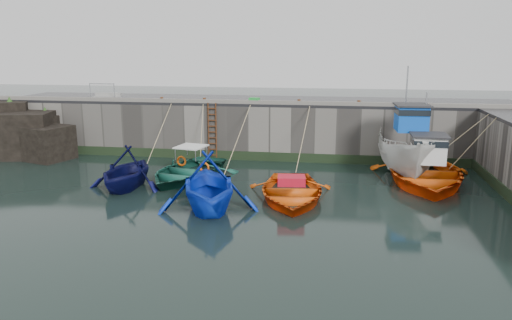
% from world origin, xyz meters
% --- Properties ---
extents(ground, '(120.00, 120.00, 0.00)m').
position_xyz_m(ground, '(0.00, 0.00, 0.00)').
color(ground, black).
rests_on(ground, ground).
extents(quay_back, '(30.00, 5.00, 3.00)m').
position_xyz_m(quay_back, '(0.00, 12.50, 1.50)').
color(quay_back, slate).
rests_on(quay_back, ground).
extents(road_back, '(30.00, 5.00, 0.16)m').
position_xyz_m(road_back, '(0.00, 12.50, 3.08)').
color(road_back, black).
rests_on(road_back, quay_back).
extents(kerb_back, '(30.00, 0.30, 0.20)m').
position_xyz_m(kerb_back, '(0.00, 10.15, 3.26)').
color(kerb_back, slate).
rests_on(kerb_back, road_back).
extents(algae_back, '(30.00, 0.08, 0.50)m').
position_xyz_m(algae_back, '(0.00, 9.96, 0.25)').
color(algae_back, black).
rests_on(algae_back, ground).
extents(rock_outcrop, '(5.85, 4.24, 3.41)m').
position_xyz_m(rock_outcrop, '(-12.92, 9.11, 1.26)').
color(rock_outcrop, black).
rests_on(rock_outcrop, ground).
extents(ladder, '(0.51, 0.08, 3.20)m').
position_xyz_m(ladder, '(-2.00, 9.91, 1.59)').
color(ladder, '#3F1E0F').
rests_on(ladder, ground).
extents(boat_near_white, '(3.69, 4.25, 2.20)m').
position_xyz_m(boat_near_white, '(-4.45, 3.68, 0.00)').
color(boat_near_white, '#090B3B').
rests_on(boat_near_white, ground).
extents(boat_near_white_rope, '(0.04, 4.62, 3.10)m').
position_xyz_m(boat_near_white_rope, '(-4.45, 8.09, 0.00)').
color(boat_near_white_rope, tan).
rests_on(boat_near_white_rope, ground).
extents(boat_near_blue, '(5.13, 6.38, 1.17)m').
position_xyz_m(boat_near_blue, '(-2.25, 5.74, 0.00)').
color(boat_near_blue, '#175344').
rests_on(boat_near_blue, ground).
extents(boat_near_blue_rope, '(0.04, 3.14, 3.10)m').
position_xyz_m(boat_near_blue_rope, '(-2.25, 9.12, 0.00)').
color(boat_near_blue_rope, tan).
rests_on(boat_near_blue_rope, ground).
extents(boat_near_blacktrim, '(5.49, 5.93, 2.58)m').
position_xyz_m(boat_near_blacktrim, '(-0.05, 1.35, 0.00)').
color(boat_near_blacktrim, '#0D34D0').
rests_on(boat_near_blacktrim, ground).
extents(boat_near_blacktrim_rope, '(0.04, 6.68, 3.10)m').
position_xyz_m(boat_near_blacktrim_rope, '(-0.05, 6.93, 0.00)').
color(boat_near_blacktrim_rope, tan).
rests_on(boat_near_blacktrim_rope, ground).
extents(boat_near_navy, '(4.47, 5.87, 1.14)m').
position_xyz_m(boat_near_navy, '(3.05, 3.14, 0.00)').
color(boat_near_navy, '#E9530C').
rests_on(boat_near_navy, ground).
extents(boat_near_navy_rope, '(0.04, 5.08, 3.10)m').
position_xyz_m(boat_near_navy_rope, '(3.05, 7.82, 0.00)').
color(boat_near_navy_rope, tan).
rests_on(boat_near_navy_rope, ground).
extents(boat_far_white, '(2.82, 6.94, 5.65)m').
position_xyz_m(boat_far_white, '(8.35, 8.13, 1.11)').
color(boat_far_white, silver).
rests_on(boat_far_white, ground).
extents(boat_far_orange, '(5.35, 7.30, 4.47)m').
position_xyz_m(boat_far_orange, '(9.00, 6.65, 0.47)').
color(boat_far_orange, '#FF590D').
rests_on(boat_far_orange, ground).
extents(fish_crate, '(0.59, 0.48, 0.33)m').
position_xyz_m(fish_crate, '(0.33, 10.30, 3.32)').
color(fish_crate, green).
rests_on(fish_crate, road_back).
extents(railing, '(1.60, 1.05, 1.00)m').
position_xyz_m(railing, '(-8.75, 11.25, 3.36)').
color(railing, '#A5A8AD').
rests_on(railing, road_back).
extents(bollard_a, '(0.18, 0.18, 0.28)m').
position_xyz_m(bollard_a, '(-5.00, 10.25, 3.30)').
color(bollard_a, '#3F1E0F').
rests_on(bollard_a, road_back).
extents(bollard_b, '(0.18, 0.18, 0.28)m').
position_xyz_m(bollard_b, '(-2.50, 10.25, 3.30)').
color(bollard_b, '#3F1E0F').
rests_on(bollard_b, road_back).
extents(bollard_c, '(0.18, 0.18, 0.28)m').
position_xyz_m(bollard_c, '(0.20, 10.25, 3.30)').
color(bollard_c, '#3F1E0F').
rests_on(bollard_c, road_back).
extents(bollard_d, '(0.18, 0.18, 0.28)m').
position_xyz_m(bollard_d, '(2.80, 10.25, 3.30)').
color(bollard_d, '#3F1E0F').
rests_on(bollard_d, road_back).
extents(bollard_e, '(0.18, 0.18, 0.28)m').
position_xyz_m(bollard_e, '(6.00, 10.25, 3.30)').
color(bollard_e, '#3F1E0F').
rests_on(bollard_e, road_back).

